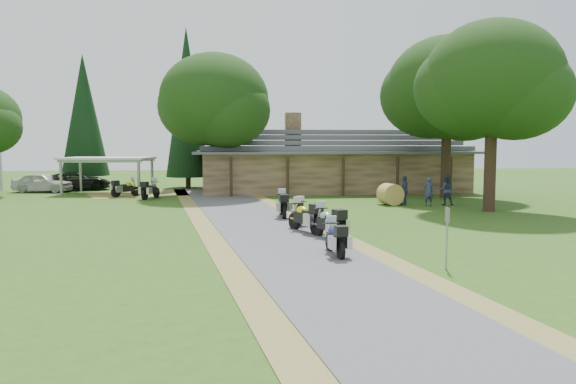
{
  "coord_description": "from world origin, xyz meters",
  "views": [
    {
      "loc": [
        -2.13,
        -19.98,
        3.79
      ],
      "look_at": [
        0.49,
        4.92,
        1.6
      ],
      "focal_mm": 35.0,
      "sensor_mm": 36.0,
      "label": 1
    }
  ],
  "objects": [
    {
      "name": "ground",
      "position": [
        0.0,
        0.0,
        0.0
      ],
      "size": [
        120.0,
        120.0,
        0.0
      ],
      "primitive_type": "plane",
      "color": "#314D15",
      "rests_on": "ground"
    },
    {
      "name": "driveway",
      "position": [
        -0.5,
        4.0,
        0.0
      ],
      "size": [
        51.95,
        51.95,
        0.0
      ],
      "primitive_type": "plane",
      "rotation": [
        0.0,
        0.0,
        0.14
      ],
      "color": "#4E4E51",
      "rests_on": "ground"
    },
    {
      "name": "lodge",
      "position": [
        6.0,
        24.0,
        2.45
      ],
      "size": [
        21.4,
        9.4,
        4.9
      ],
      "primitive_type": null,
      "color": "brown",
      "rests_on": "ground"
    },
    {
      "name": "carport",
      "position": [
        -11.17,
        23.3,
        1.36
      ],
      "size": [
        6.79,
        4.99,
        2.73
      ],
      "primitive_type": null,
      "rotation": [
        0.0,
        0.0,
        -0.13
      ],
      "color": "silver",
      "rests_on": "ground"
    },
    {
      "name": "car_white_sedan",
      "position": [
        -16.48,
        24.89,
        0.95
      ],
      "size": [
        3.46,
        6.06,
        1.9
      ],
      "primitive_type": "imported",
      "rotation": [
        0.0,
        0.0,
        1.38
      ],
      "color": "silver",
      "rests_on": "ground"
    },
    {
      "name": "car_dark_suv",
      "position": [
        -14.33,
        26.48,
        1.11
      ],
      "size": [
        4.24,
        6.27,
        2.21
      ],
      "primitive_type": "imported",
      "rotation": [
        0.0,
        0.0,
        1.91
      ],
      "color": "black",
      "rests_on": "ground"
    },
    {
      "name": "motorcycle_row_a",
      "position": [
        1.4,
        -1.57,
        0.63
      ],
      "size": [
        0.74,
        1.89,
        1.27
      ],
      "primitive_type": null,
      "rotation": [
        0.0,
        0.0,
        1.64
      ],
      "color": "navy",
      "rests_on": "ground"
    },
    {
      "name": "motorcycle_row_b",
      "position": [
        1.73,
        1.59,
        0.72
      ],
      "size": [
        1.38,
        2.21,
        1.44
      ],
      "primitive_type": null,
      "rotation": [
        0.0,
        0.0,
        1.93
      ],
      "color": "#95979D",
      "rests_on": "ground"
    },
    {
      "name": "motorcycle_row_c",
      "position": [
        1.05,
        3.44,
        0.73
      ],
      "size": [
        1.55,
        2.22,
        1.46
      ],
      "primitive_type": null,
      "rotation": [
        0.0,
        0.0,
        2.02
      ],
      "color": "yellow",
      "rests_on": "ground"
    },
    {
      "name": "motorcycle_row_d",
      "position": [
        1.13,
        5.72,
        0.63
      ],
      "size": [
        0.92,
        1.93,
        1.27
      ],
      "primitive_type": null,
      "rotation": [
        0.0,
        0.0,
        1.39
      ],
      "color": "#CF5412",
      "rests_on": "ground"
    },
    {
      "name": "motorcycle_row_e",
      "position": [
        0.59,
        8.39,
        0.7
      ],
      "size": [
        0.67,
        2.04,
        1.4
      ],
      "primitive_type": null,
      "rotation": [
        0.0,
        0.0,
        1.57
      ],
      "color": "black",
      "rests_on": "ground"
    },
    {
      "name": "motorcycle_carport_a",
      "position": [
        -9.4,
        20.41,
        0.68
      ],
      "size": [
        1.93,
        1.77,
        1.35
      ],
      "primitive_type": null,
      "rotation": [
        0.0,
        0.0,
        0.7
      ],
      "color": "#D5BF07",
      "rests_on": "ground"
    },
    {
      "name": "motorcycle_carport_b",
      "position": [
        -7.45,
        18.73,
        0.69
      ],
      "size": [
        1.36,
        2.13,
        1.39
      ],
      "primitive_type": null,
      "rotation": [
        0.0,
        0.0,
        1.2
      ],
      "color": "slate",
      "rests_on": "ground"
    },
    {
      "name": "person_a",
      "position": [
        9.78,
        12.51,
        1.04
      ],
      "size": [
        0.63,
        0.48,
        2.07
      ],
      "primitive_type": "imported",
      "rotation": [
        0.0,
        0.0,
        3.25
      ],
      "color": "#303A59",
      "rests_on": "ground"
    },
    {
      "name": "person_b",
      "position": [
        11.04,
        12.9,
        1.1
      ],
      "size": [
        0.73,
        0.61,
        2.21
      ],
      "primitive_type": "imported",
      "rotation": [
        0.0,
        0.0,
        2.86
      ],
      "color": "#303A59",
      "rests_on": "ground"
    },
    {
      "name": "person_c",
      "position": [
        8.5,
        13.16,
        1.05
      ],
      "size": [
        0.5,
        0.65,
        2.11
      ],
      "primitive_type": "imported",
      "rotation": [
        0.0,
        0.0,
        4.59
      ],
      "color": "#303A59",
      "rests_on": "ground"
    },
    {
      "name": "hay_bale",
      "position": [
        7.69,
        13.42,
        0.66
      ],
      "size": [
        1.5,
        1.41,
        1.31
      ],
      "primitive_type": "cylinder",
      "rotation": [
        1.57,
        0.0,
        0.17
      ],
      "color": "#A8823D",
      "rests_on": "ground"
    },
    {
      "name": "sign_post",
      "position": [
        4.34,
        -3.96,
        0.94
      ],
      "size": [
        0.34,
        0.06,
        1.88
      ],
      "primitive_type": null,
      "color": "gray",
      "rests_on": "ground"
    },
    {
      "name": "oak_lodge_left",
      "position": [
        -3.16,
        20.87,
        5.56
      ],
      "size": [
        7.83,
        7.83,
        11.12
      ],
      "primitive_type": null,
      "color": "black",
      "rests_on": "ground"
    },
    {
      "name": "oak_lodge_right",
      "position": [
        12.82,
        17.54,
        6.13
      ],
      "size": [
        8.31,
        8.31,
        12.25
      ],
      "primitive_type": null,
      "color": "black",
      "rests_on": "ground"
    },
    {
      "name": "oak_driveway",
      "position": [
        12.26,
        9.74,
        5.9
      ],
      "size": [
        7.52,
        7.52,
        11.8
      ],
      "primitive_type": null,
      "color": "black",
      "rests_on": "ground"
    },
    {
      "name": "cedar_near",
      "position": [
        -5.58,
        27.91,
        6.71
      ],
      "size": [
        3.66,
        3.66,
        13.41
      ],
      "primitive_type": "cone",
      "color": "black",
      "rests_on": "ground"
    },
    {
      "name": "cedar_far",
      "position": [
        -14.26,
        29.15,
        5.63
      ],
      "size": [
        3.95,
        3.95,
        11.25
      ],
      "primitive_type": "cone",
      "color": "black",
      "rests_on": "ground"
    }
  ]
}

